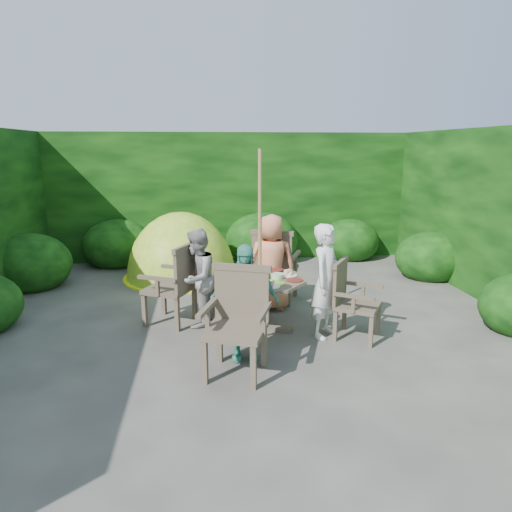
{
  "coord_description": "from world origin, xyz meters",
  "views": [
    {
      "loc": [
        -0.53,
        -5.48,
        2.21
      ],
      "look_at": [
        0.12,
        0.2,
        0.85
      ],
      "focal_mm": 32.0,
      "sensor_mm": 36.0,
      "label": 1
    }
  ],
  "objects": [
    {
      "name": "garden_chair_back",
      "position": [
        0.47,
        0.83,
        0.56
      ],
      "size": [
        0.79,
        0.75,
        1.05
      ],
      "rotation": [
        0.0,
        0.0,
        2.75
      ],
      "color": "#453A2D",
      "rests_on": "ground"
    },
    {
      "name": "garden_chair_right",
      "position": [
        1.17,
        -0.54,
        0.48
      ],
      "size": [
        0.68,
        0.7,
        0.89
      ],
      "rotation": [
        0.0,
        0.0,
        1.01
      ],
      "color": "#453A2D",
      "rests_on": "ground"
    },
    {
      "name": "child_right",
      "position": [
        0.88,
        -0.46,
        0.68
      ],
      "size": [
        0.56,
        0.59,
        1.36
      ],
      "primitive_type": "imported",
      "rotation": [
        0.0,
        0.0,
        0.91
      ],
      "color": "white",
      "rests_on": "ground"
    },
    {
      "name": "garden_chair_left",
      "position": [
        -0.91,
        0.14,
        0.54
      ],
      "size": [
        0.74,
        0.77,
        1.0
      ],
      "rotation": [
        0.0,
        0.0,
        -2.03
      ],
      "color": "#453A2D",
      "rests_on": "ground"
    },
    {
      "name": "dome_tent",
      "position": [
        -0.94,
        2.31,
        0.0
      ],
      "size": [
        2.28,
        2.28,
        2.29
      ],
      "rotation": [
        0.0,
        0.0,
        0.25
      ],
      "color": "#6FB422",
      "rests_on": "ground"
    },
    {
      "name": "garden_chair_front",
      "position": [
        -0.22,
        -1.23,
        0.55
      ],
      "size": [
        0.76,
        0.72,
        1.03
      ],
      "rotation": [
        0.0,
        0.0,
        -0.34
      ],
      "color": "#453A2D",
      "rests_on": "ground"
    },
    {
      "name": "patio_table",
      "position": [
        0.13,
        -0.2,
        0.56
      ],
      "size": [
        1.45,
        1.45,
        0.8
      ],
      "rotation": [
        0.0,
        0.0,
        -0.33
      ],
      "color": "#453A2D",
      "rests_on": "ground"
    },
    {
      "name": "hedge_enclosure",
      "position": [
        0.0,
        1.33,
        1.25
      ],
      "size": [
        9.0,
        9.0,
        2.5
      ],
      "color": "black",
      "rests_on": "ground"
    },
    {
      "name": "child_back",
      "position": [
        0.38,
        0.56,
        0.67
      ],
      "size": [
        0.71,
        0.52,
        1.34
      ],
      "primitive_type": "imported",
      "rotation": [
        0.0,
        0.0,
        3.0
      ],
      "color": "#E4825E",
      "rests_on": "ground"
    },
    {
      "name": "child_front",
      "position": [
        -0.13,
        -0.96,
        0.63
      ],
      "size": [
        0.77,
        0.4,
        1.26
      ],
      "primitive_type": "imported",
      "rotation": [
        0.0,
        0.0,
        -0.12
      ],
      "color": "teal",
      "rests_on": "ground"
    },
    {
      "name": "ground",
      "position": [
        0.0,
        0.0,
        0.0
      ],
      "size": [
        60.0,
        60.0,
        0.0
      ],
      "primitive_type": "plane",
      "color": "#43413C",
      "rests_on": "ground"
    },
    {
      "name": "child_left",
      "position": [
        -0.63,
        0.06,
        0.62
      ],
      "size": [
        0.66,
        0.73,
        1.24
      ],
      "primitive_type": "imported",
      "rotation": [
        0.0,
        0.0,
        -1.95
      ],
      "color": "#969591",
      "rests_on": "ground"
    },
    {
      "name": "parasol_pole",
      "position": [
        0.12,
        -0.2,
        1.1
      ],
      "size": [
        0.06,
        0.06,
        2.2
      ],
      "primitive_type": "cylinder",
      "rotation": [
        0.0,
        0.0,
        -0.33
      ],
      "color": "olive",
      "rests_on": "ground"
    }
  ]
}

